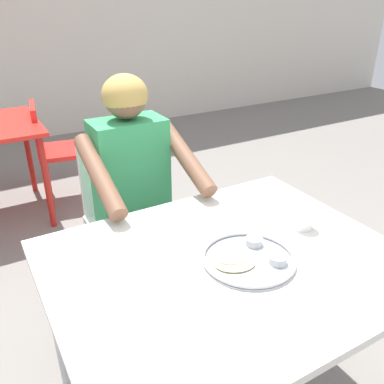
{
  "coord_description": "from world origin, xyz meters",
  "views": [
    {
      "loc": [
        -0.66,
        -0.96,
        1.55
      ],
      "look_at": [
        0.02,
        0.22,
        0.89
      ],
      "focal_mm": 38.07,
      "sensor_mm": 36.0,
      "label": 1
    }
  ],
  "objects_px": {
    "chair_foreground": "(125,211)",
    "chair_red_right": "(55,145)",
    "thali_tray": "(249,258)",
    "drinking_cup": "(303,216)",
    "table_foreground": "(227,276)",
    "diner_foreground": "(138,186)"
  },
  "relations": [
    {
      "from": "drinking_cup",
      "to": "chair_red_right",
      "type": "height_order",
      "value": "drinking_cup"
    },
    {
      "from": "drinking_cup",
      "to": "diner_foreground",
      "type": "xyz_separation_m",
      "value": [
        -0.4,
        0.66,
        -0.05
      ]
    },
    {
      "from": "table_foreground",
      "to": "drinking_cup",
      "type": "relative_size",
      "value": 12.17
    },
    {
      "from": "diner_foreground",
      "to": "chair_foreground",
      "type": "bearing_deg",
      "value": 89.96
    },
    {
      "from": "thali_tray",
      "to": "diner_foreground",
      "type": "height_order",
      "value": "diner_foreground"
    },
    {
      "from": "chair_red_right",
      "to": "thali_tray",
      "type": "bearing_deg",
      "value": -86.16
    },
    {
      "from": "chair_foreground",
      "to": "chair_red_right",
      "type": "distance_m",
      "value": 1.34
    },
    {
      "from": "diner_foreground",
      "to": "chair_red_right",
      "type": "relative_size",
      "value": 1.54
    },
    {
      "from": "table_foreground",
      "to": "chair_red_right",
      "type": "relative_size",
      "value": 1.46
    },
    {
      "from": "table_foreground",
      "to": "thali_tray",
      "type": "distance_m",
      "value": 0.11
    },
    {
      "from": "thali_tray",
      "to": "drinking_cup",
      "type": "bearing_deg",
      "value": 13.54
    },
    {
      "from": "diner_foreground",
      "to": "table_foreground",
      "type": "bearing_deg",
      "value": -87.42
    },
    {
      "from": "table_foreground",
      "to": "chair_foreground",
      "type": "distance_m",
      "value": 0.93
    },
    {
      "from": "diner_foreground",
      "to": "thali_tray",
      "type": "bearing_deg",
      "value": -83.01
    },
    {
      "from": "chair_foreground",
      "to": "chair_red_right",
      "type": "height_order",
      "value": "chair_foreground"
    },
    {
      "from": "chair_red_right",
      "to": "diner_foreground",
      "type": "bearing_deg",
      "value": -87.66
    },
    {
      "from": "thali_tray",
      "to": "chair_red_right",
      "type": "relative_size",
      "value": 0.39
    },
    {
      "from": "thali_tray",
      "to": "diner_foreground",
      "type": "distance_m",
      "value": 0.74
    },
    {
      "from": "chair_foreground",
      "to": "diner_foreground",
      "type": "bearing_deg",
      "value": -90.04
    },
    {
      "from": "thali_tray",
      "to": "diner_foreground",
      "type": "bearing_deg",
      "value": 96.99
    },
    {
      "from": "thali_tray",
      "to": "chair_foreground",
      "type": "bearing_deg",
      "value": 95.37
    },
    {
      "from": "chair_foreground",
      "to": "table_foreground",
      "type": "bearing_deg",
      "value": -88.05
    }
  ]
}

